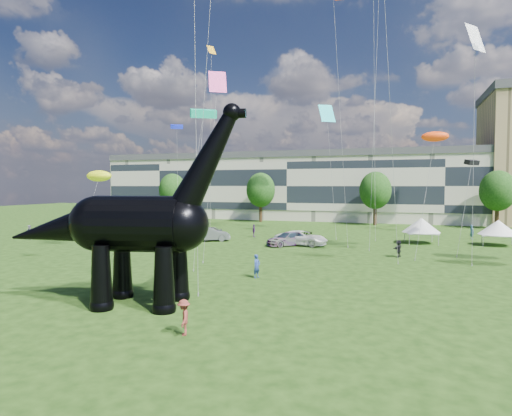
% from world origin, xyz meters
% --- Properties ---
extents(ground, '(220.00, 220.00, 0.00)m').
position_xyz_m(ground, '(0.00, 0.00, 0.00)').
color(ground, '#16330C').
rests_on(ground, ground).
extents(terrace_row, '(78.00, 11.00, 12.00)m').
position_xyz_m(terrace_row, '(-8.00, 62.00, 6.00)').
color(terrace_row, beige).
rests_on(terrace_row, ground).
extents(tree_far_left, '(5.20, 5.20, 9.44)m').
position_xyz_m(tree_far_left, '(-30.00, 53.00, 6.29)').
color(tree_far_left, '#382314').
rests_on(tree_far_left, ground).
extents(tree_mid_left, '(5.20, 5.20, 9.44)m').
position_xyz_m(tree_mid_left, '(-12.00, 53.00, 6.29)').
color(tree_mid_left, '#382314').
rests_on(tree_mid_left, ground).
extents(tree_mid_right, '(5.20, 5.20, 9.44)m').
position_xyz_m(tree_mid_right, '(8.00, 53.00, 6.29)').
color(tree_mid_right, '#382314').
rests_on(tree_mid_right, ground).
extents(tree_far_right, '(5.20, 5.20, 9.44)m').
position_xyz_m(tree_far_right, '(26.00, 53.00, 6.29)').
color(tree_far_right, '#382314').
rests_on(tree_far_right, ground).
extents(dinosaur_sculpture, '(13.92, 4.97, 11.34)m').
position_xyz_m(dinosaur_sculpture, '(-2.24, -0.44, 4.28)').
color(dinosaur_sculpture, black).
rests_on(dinosaur_sculpture, ground).
extents(car_silver, '(2.54, 4.91, 1.60)m').
position_xyz_m(car_silver, '(-10.28, 26.68, 0.80)').
color(car_silver, silver).
rests_on(car_silver, ground).
extents(car_grey, '(5.11, 3.92, 1.62)m').
position_xyz_m(car_grey, '(-9.50, 25.45, 0.81)').
color(car_grey, slate).
rests_on(car_grey, ground).
extents(car_white, '(6.07, 3.40, 1.60)m').
position_xyz_m(car_white, '(1.63, 25.54, 0.80)').
color(car_white, white).
rests_on(car_white, ground).
extents(car_dark, '(5.03, 5.16, 1.49)m').
position_xyz_m(car_dark, '(0.34, 24.76, 0.74)').
color(car_dark, '#595960').
rests_on(car_dark, ground).
extents(gazebo_near, '(4.76, 4.76, 2.91)m').
position_xyz_m(gazebo_near, '(14.22, 31.49, 2.04)').
color(gazebo_near, silver).
rests_on(gazebo_near, ground).
extents(gazebo_far, '(4.49, 4.49, 2.82)m').
position_xyz_m(gazebo_far, '(22.11, 32.10, 1.98)').
color(gazebo_far, white).
rests_on(gazebo_far, ground).
extents(gazebo_left, '(5.11, 5.11, 2.70)m').
position_xyz_m(gazebo_left, '(-18.90, 26.14, 1.90)').
color(gazebo_left, silver).
rests_on(gazebo_left, ground).
extents(visitors, '(51.60, 42.47, 1.81)m').
position_xyz_m(visitors, '(-4.64, 16.74, 0.84)').
color(visitors, '#542C64').
rests_on(visitors, ground).
extents(kites, '(65.96, 48.32, 28.73)m').
position_xyz_m(kites, '(6.39, 27.07, 16.85)').
color(kites, red).
rests_on(kites, ground).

